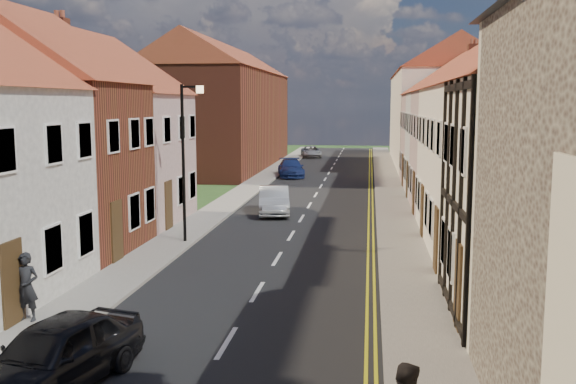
{
  "coord_description": "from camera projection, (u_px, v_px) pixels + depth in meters",
  "views": [
    {
      "loc": [
        3.15,
        -3.64,
        5.39
      ],
      "look_at": [
        -0.28,
        23.15,
        1.66
      ],
      "focal_mm": 40.0,
      "sensor_mm": 36.0,
      "label": 1
    }
  ],
  "objects": [
    {
      "name": "cottage_r_white_near",
      "position": [
        562.0,
        132.0,
        20.71
      ],
      "size": [
        8.3,
        6.0,
        9.0
      ],
      "color": "white",
      "rests_on": "ground"
    },
    {
      "name": "car_distant",
      "position": [
        311.0,
        152.0,
        64.79
      ],
      "size": [
        2.58,
        4.37,
        1.14
      ],
      "primitive_type": "imported",
      "rotation": [
        0.0,
        0.0,
        0.18
      ],
      "color": "#9A9CA2",
      "rests_on": "ground"
    },
    {
      "name": "block_right_far",
      "position": [
        440.0,
        105.0,
        56.86
      ],
      "size": [
        8.3,
        24.2,
        10.5
      ],
      "color": "white",
      "rests_on": "ground"
    },
    {
      "name": "pedestrian_left",
      "position": [
        26.0,
        287.0,
        15.61
      ],
      "size": [
        0.62,
        0.41,
        1.69
      ],
      "primitive_type": "imported",
      "rotation": [
        0.0,
        0.0,
        0.01
      ],
      "color": "black",
      "rests_on": "pavement_left"
    },
    {
      "name": "cottage_r_cream_far",
      "position": [
        465.0,
        118.0,
        41.93
      ],
      "size": [
        8.3,
        6.0,
        9.0
      ],
      "color": "#C9A49F",
      "rests_on": "ground"
    },
    {
      "name": "cottage_l_brick_mid",
      "position": [
        21.0,
        128.0,
        22.99
      ],
      "size": [
        8.3,
        5.7,
        9.1
      ],
      "color": "maroon",
      "rests_on": "ground"
    },
    {
      "name": "cottage_l_pink",
      "position": [
        90.0,
        127.0,
        28.71
      ],
      "size": [
        8.3,
        6.3,
        8.8
      ],
      "color": "#C9A49F",
      "rests_on": "ground"
    },
    {
      "name": "pavement_left",
      "position": [
        229.0,
        203.0,
        34.73
      ],
      "size": [
        1.8,
        90.0,
        0.12
      ],
      "primitive_type": "cube",
      "color": "#A59F96",
      "rests_on": "ground"
    },
    {
      "name": "car_near",
      "position": [
        55.0,
        355.0,
        12.09
      ],
      "size": [
        2.57,
        4.34,
        1.38
      ],
      "primitive_type": "imported",
      "rotation": [
        0.0,
        0.0,
        -0.24
      ],
      "color": "black",
      "rests_on": "ground"
    },
    {
      "name": "road",
      "position": [
        309.0,
        205.0,
        34.18
      ],
      "size": [
        7.0,
        90.0,
        0.02
      ],
      "primitive_type": "cube",
      "color": "black",
      "rests_on": "ground"
    },
    {
      "name": "cottage_r_pink",
      "position": [
        497.0,
        123.0,
        31.32
      ],
      "size": [
        8.3,
        6.0,
        9.0
      ],
      "color": "#C9A49F",
      "rests_on": "ground"
    },
    {
      "name": "car_mid",
      "position": [
        274.0,
        200.0,
        31.5
      ],
      "size": [
        2.1,
        4.31,
        1.36
      ],
      "primitive_type": "imported",
      "rotation": [
        0.0,
        0.0,
        0.17
      ],
      "color": "#A6AAAE",
      "rests_on": "ground"
    },
    {
      "name": "car_far",
      "position": [
        291.0,
        168.0,
        47.53
      ],
      "size": [
        2.6,
        4.72,
        1.3
      ],
      "primitive_type": "imported",
      "rotation": [
        0.0,
        0.0,
        0.18
      ],
      "color": "navy",
      "rests_on": "ground"
    },
    {
      "name": "cottage_r_cream_mid",
      "position": [
        523.0,
        126.0,
        26.02
      ],
      "size": [
        8.3,
        5.2,
        9.0
      ],
      "color": "white",
      "rests_on": "ground"
    },
    {
      "name": "pavement_right",
      "position": [
        393.0,
        206.0,
        33.62
      ],
      "size": [
        1.8,
        90.0,
        0.12
      ],
      "primitive_type": "cube",
      "color": "#A59F96",
      "rests_on": "ground"
    },
    {
      "name": "block_left_far",
      "position": [
        223.0,
        105.0,
        54.28
      ],
      "size": [
        8.3,
        24.2,
        10.5
      ],
      "color": "maroon",
      "rests_on": "ground"
    },
    {
      "name": "lamppost",
      "position": [
        185.0,
        153.0,
        24.36
      ],
      "size": [
        0.88,
        0.15,
        6.0
      ],
      "color": "black",
      "rests_on": "pavement_left"
    },
    {
      "name": "cottage_r_white_far",
      "position": [
        479.0,
        120.0,
        36.63
      ],
      "size": [
        8.3,
        5.2,
        9.0
      ],
      "color": "silver",
      "rests_on": "ground"
    }
  ]
}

